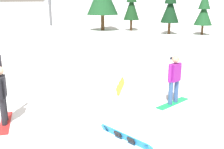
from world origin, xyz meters
TOP-DOWN VIEW (x-y plane):
  - ground_plane at (0.00, 0.00)m, footprint 800.00×800.00m
  - snowboarder_foreground at (-0.25, -0.30)m, footprint 1.28×1.25m
  - snowboarder_midground at (3.48, 3.56)m, footprint 0.73×1.52m
  - loose_snowboard_far_spare at (3.23, 0.49)m, footprint 1.70×0.56m
  - loose_snowboard_near_right at (1.19, 4.05)m, footprint 0.71×1.69m
  - pine_tree_twin at (-2.76, 22.11)m, footprint 1.88×1.88m
  - pine_tree_slender at (0.34, 23.19)m, footprint 1.79×1.79m
  - pine_tree_broad at (-7.59, 23.09)m, footprint 1.80×1.80m

SIDE VIEW (x-z plane):
  - ground_plane at x=0.00m, z-range 0.00..0.00m
  - loose_snowboard_far_spare at x=3.23m, z-range 0.01..0.25m
  - loose_snowboard_near_right at x=1.19m, z-range 0.00..0.27m
  - snowboarder_midground at x=3.48m, z-range 0.04..1.72m
  - snowboarder_foreground at x=-0.25m, z-range -0.06..1.89m
  - pine_tree_slender at x=0.34m, z-range 0.20..4.66m
  - pine_tree_twin at x=-2.76m, z-range 0.24..5.62m
  - pine_tree_broad at x=-7.59m, z-range 0.24..5.80m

